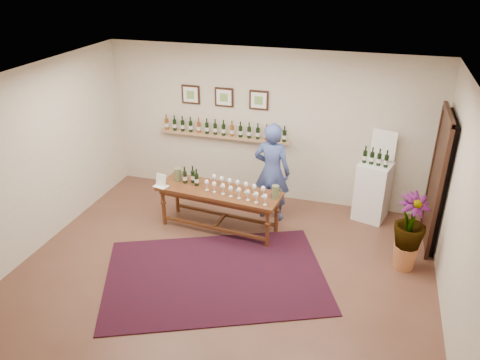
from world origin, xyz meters
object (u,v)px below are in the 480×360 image
(tasting_table, at_px, (219,196))
(display_pedestal, at_px, (373,191))
(potted_plant, at_px, (409,233))
(person, at_px, (272,172))

(tasting_table, bearing_deg, display_pedestal, 30.04)
(tasting_table, relative_size, potted_plant, 2.02)
(tasting_table, distance_m, potted_plant, 3.00)
(potted_plant, distance_m, person, 2.42)
(tasting_table, xyz_separation_m, display_pedestal, (2.43, 1.11, -0.10))
(potted_plant, xyz_separation_m, person, (-2.24, 0.89, 0.27))
(display_pedestal, bearing_deg, potted_plant, -68.29)
(tasting_table, xyz_separation_m, potted_plant, (2.98, -0.27, -0.01))
(tasting_table, height_order, display_pedestal, display_pedestal)
(display_pedestal, height_order, person, person)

